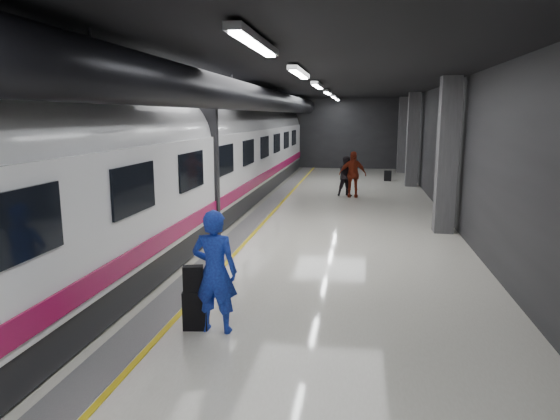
{
  "coord_description": "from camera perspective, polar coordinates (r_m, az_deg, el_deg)",
  "views": [
    {
      "loc": [
        2.07,
        -13.04,
        3.4
      ],
      "look_at": [
        0.35,
        -2.32,
        1.34
      ],
      "focal_mm": 32.0,
      "sensor_mm": 36.0,
      "label": 1
    }
  ],
  "objects": [
    {
      "name": "ground",
      "position": [
        13.63,
        0.1,
        -3.71
      ],
      "size": [
        40.0,
        40.0,
        0.0
      ],
      "primitive_type": "plane",
      "color": "silver",
      "rests_on": "ground"
    },
    {
      "name": "platform_hall",
      "position": [
        14.19,
        -0.44,
        11.29
      ],
      "size": [
        10.02,
        40.02,
        4.51
      ],
      "color": "black",
      "rests_on": "ground"
    },
    {
      "name": "train",
      "position": [
        14.14,
        -13.05,
        5.06
      ],
      "size": [
        3.05,
        38.0,
        4.05
      ],
      "color": "black",
      "rests_on": "ground"
    },
    {
      "name": "traveler_main",
      "position": [
        7.95,
        -7.47,
        -6.99
      ],
      "size": [
        0.74,
        0.49,
        1.98
      ],
      "primitive_type": "imported",
      "rotation": [
        0.0,
        0.0,
        3.12
      ],
      "color": "blue",
      "rests_on": "ground"
    },
    {
      "name": "suitcase_main",
      "position": [
        8.31,
        -9.61,
        -11.18
      ],
      "size": [
        0.42,
        0.3,
        0.64
      ],
      "primitive_type": "cube",
      "rotation": [
        0.0,
        0.0,
        0.15
      ],
      "color": "black",
      "rests_on": "ground"
    },
    {
      "name": "shoulder_bag",
      "position": [
        8.1,
        -9.89,
        -7.76
      ],
      "size": [
        0.35,
        0.24,
        0.42
      ],
      "primitive_type": "cube",
      "rotation": [
        0.0,
        0.0,
        0.25
      ],
      "color": "black",
      "rests_on": "suitcase_main"
    },
    {
      "name": "traveler_far_a",
      "position": [
        21.51,
        7.66,
        3.84
      ],
      "size": [
        1.0,
        0.89,
        1.71
      ],
      "primitive_type": "imported",
      "rotation": [
        0.0,
        0.0,
        0.34
      ],
      "color": "black",
      "rests_on": "ground"
    },
    {
      "name": "traveler_far_b",
      "position": [
        21.32,
        8.3,
        4.07
      ],
      "size": [
        1.15,
        0.51,
        1.93
      ],
      "primitive_type": "imported",
      "rotation": [
        0.0,
        0.0,
        0.03
      ],
      "color": "maroon",
      "rests_on": "ground"
    },
    {
      "name": "suitcase_far",
      "position": [
        27.0,
        12.21,
        3.83
      ],
      "size": [
        0.39,
        0.28,
        0.54
      ],
      "primitive_type": "cube",
      "rotation": [
        0.0,
        0.0,
        -0.11
      ],
      "color": "black",
      "rests_on": "ground"
    }
  ]
}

